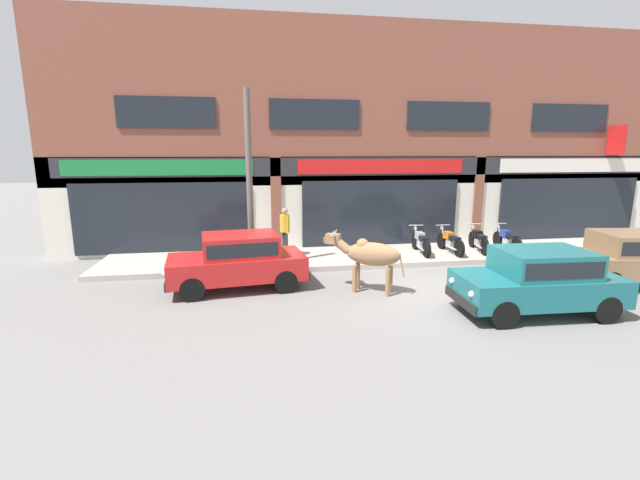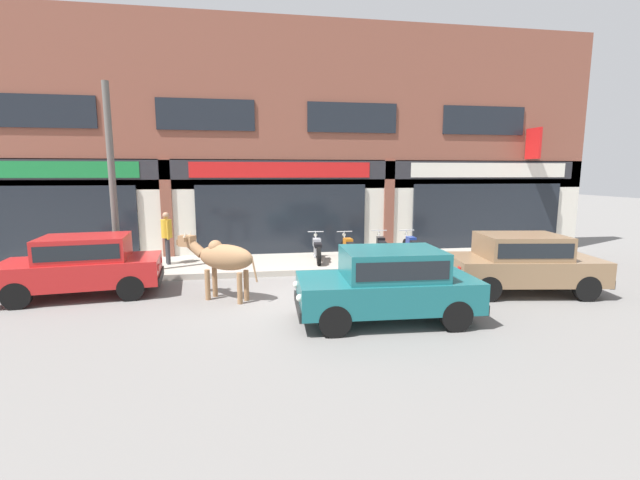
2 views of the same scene
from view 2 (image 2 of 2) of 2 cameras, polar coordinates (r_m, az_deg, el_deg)
ground_plane at (r=10.27m, az=-2.77°, el=-7.72°), size 90.00×90.00×0.00m
sidewalk at (r=13.73m, az=-4.50°, el=-3.12°), size 19.00×2.80×0.17m
shop_building at (r=15.11m, az=-5.20°, el=12.12°), size 23.00×1.40×8.04m
cow at (r=10.15m, az=-12.89°, el=-2.30°), size 1.92×1.33×1.61m
car_0 at (r=11.70m, az=-29.02°, el=-2.68°), size 3.74×2.00×1.46m
car_1 at (r=11.63m, az=25.37°, el=-2.49°), size 3.77×2.11×1.46m
car_3 at (r=8.62m, az=9.09°, el=-5.45°), size 3.67×1.74×1.46m
motorcycle_0 at (r=13.57m, az=-0.39°, el=-1.21°), size 0.52×1.81×0.88m
motorcycle_1 at (r=13.65m, az=3.88°, el=-1.17°), size 0.52×1.81×0.88m
motorcycle_2 at (r=14.04m, az=8.14°, el=-0.96°), size 0.61×1.80×0.88m
motorcycle_3 at (r=14.27m, az=12.17°, el=-0.91°), size 0.52×1.81×0.88m
pedestrian at (r=13.85m, az=-19.76°, el=0.97°), size 0.32×0.47×1.60m
utility_pole at (r=12.81m, az=-25.96°, el=7.12°), size 0.18×0.18×5.13m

